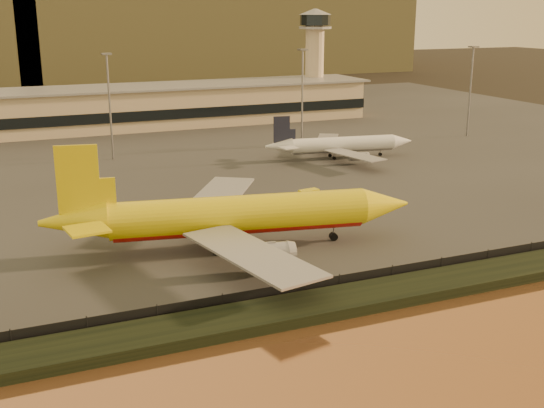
% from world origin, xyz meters
% --- Properties ---
extents(ground, '(900.00, 900.00, 0.00)m').
position_xyz_m(ground, '(0.00, 0.00, 0.00)').
color(ground, black).
rests_on(ground, ground).
extents(embankment, '(320.00, 7.00, 1.40)m').
position_xyz_m(embankment, '(0.00, -17.00, 0.70)').
color(embankment, black).
rests_on(embankment, ground).
extents(tarmac, '(320.00, 220.00, 0.20)m').
position_xyz_m(tarmac, '(0.00, 95.00, 0.10)').
color(tarmac, '#2D2D2D').
rests_on(tarmac, ground).
extents(perimeter_fence, '(300.00, 0.05, 2.20)m').
position_xyz_m(perimeter_fence, '(0.00, -13.00, 1.30)').
color(perimeter_fence, black).
rests_on(perimeter_fence, tarmac).
extents(terminal_building, '(202.00, 25.00, 12.60)m').
position_xyz_m(terminal_building, '(-14.52, 125.55, 6.25)').
color(terminal_building, tan).
rests_on(terminal_building, tarmac).
extents(control_tower, '(11.20, 11.20, 35.50)m').
position_xyz_m(control_tower, '(70.00, 131.00, 21.66)').
color(control_tower, tan).
rests_on(control_tower, tarmac).
extents(apron_light_masts, '(152.20, 12.20, 25.40)m').
position_xyz_m(apron_light_masts, '(15.00, 75.00, 15.70)').
color(apron_light_masts, slate).
rests_on(apron_light_masts, tarmac).
extents(distant_hills, '(470.00, 160.00, 70.00)m').
position_xyz_m(distant_hills, '(-20.74, 340.00, 31.39)').
color(distant_hills, brown).
rests_on(distant_hills, ground).
extents(dhl_cargo_jet, '(56.53, 54.61, 16.94)m').
position_xyz_m(dhl_cargo_jet, '(-4.80, 8.25, 5.26)').
color(dhl_cargo_jet, yellow).
rests_on(dhl_cargo_jet, tarmac).
extents(white_narrowbody_jet, '(37.76, 36.46, 10.87)m').
position_xyz_m(white_narrowbody_jet, '(41.72, 59.72, 3.44)').
color(white_narrowbody_jet, silver).
rests_on(white_narrowbody_jet, tarmac).
extents(gse_vehicle_yellow, '(4.11, 2.32, 1.75)m').
position_xyz_m(gse_vehicle_yellow, '(18.23, 29.17, 1.08)').
color(gse_vehicle_yellow, yellow).
rests_on(gse_vehicle_yellow, tarmac).
extents(gse_vehicle_white, '(4.83, 3.57, 1.98)m').
position_xyz_m(gse_vehicle_white, '(-18.90, 28.65, 1.19)').
color(gse_vehicle_white, silver).
rests_on(gse_vehicle_white, tarmac).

